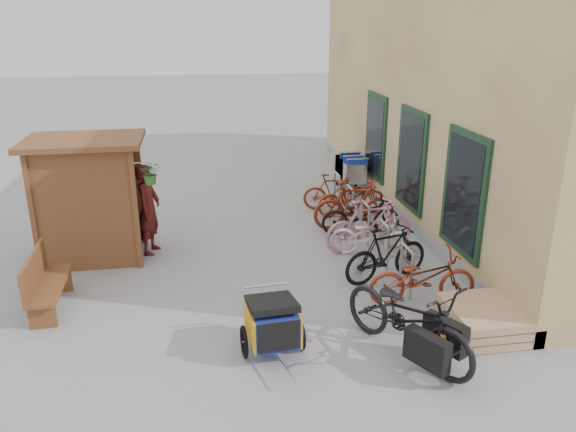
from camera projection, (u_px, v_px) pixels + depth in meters
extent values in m
plane|color=gray|center=(273.00, 303.00, 9.39)|extent=(80.00, 80.00, 0.00)
cube|color=#DAC37D|center=(515.00, 62.00, 13.40)|extent=(6.00, 13.00, 7.00)
cube|color=gray|center=(389.00, 202.00, 14.07)|extent=(0.18, 13.00, 0.30)
cube|color=#16321E|center=(464.00, 193.00, 9.85)|extent=(0.06, 1.50, 2.20)
cube|color=black|center=(462.00, 193.00, 9.85)|extent=(0.02, 1.25, 1.95)
cube|color=#16321E|center=(411.00, 160.00, 12.18)|extent=(0.06, 1.50, 2.20)
cube|color=black|center=(410.00, 160.00, 12.17)|extent=(0.02, 1.25, 1.95)
cube|color=#16321E|center=(376.00, 137.00, 14.50)|extent=(0.06, 1.50, 2.20)
cube|color=black|center=(375.00, 137.00, 14.49)|extent=(0.02, 1.25, 1.95)
cube|color=brown|center=(33.00, 216.00, 10.08)|extent=(0.09, 0.09, 2.30)
cube|color=brown|center=(136.00, 210.00, 10.36)|extent=(0.09, 0.09, 2.30)
cube|color=brown|center=(49.00, 195.00, 11.29)|extent=(0.09, 0.09, 2.30)
cube|color=brown|center=(141.00, 190.00, 11.57)|extent=(0.09, 0.09, 2.30)
cube|color=brown|center=(43.00, 205.00, 10.69)|extent=(0.05, 1.30, 2.30)
cube|color=brown|center=(85.00, 213.00, 10.25)|extent=(1.80, 0.05, 2.30)
cube|color=brown|center=(96.00, 193.00, 11.40)|extent=(1.80, 0.05, 2.30)
cube|color=brown|center=(83.00, 141.00, 10.42)|extent=(2.15, 1.65, 0.10)
cube|color=brown|center=(81.00, 215.00, 10.88)|extent=(1.30, 1.15, 0.04)
cube|color=brown|center=(78.00, 185.00, 10.68)|extent=(1.30, 1.15, 0.04)
cylinder|color=#A5A8AD|center=(141.00, 163.00, 10.09)|extent=(0.36, 0.02, 0.02)
imported|color=#306924|center=(151.00, 173.00, 10.18)|extent=(0.38, 0.33, 0.42)
cylinder|color=#A5A8AD|center=(411.00, 277.00, 9.37)|extent=(0.05, 0.05, 0.84)
cylinder|color=#A5A8AD|center=(401.00, 265.00, 9.83)|extent=(0.05, 0.05, 0.84)
cylinder|color=#A5A8AD|center=(408.00, 248.00, 9.46)|extent=(0.05, 0.50, 0.05)
cylinder|color=#A5A8AD|center=(388.00, 250.00, 10.49)|extent=(0.05, 0.05, 0.84)
cylinder|color=#A5A8AD|center=(379.00, 240.00, 10.95)|extent=(0.05, 0.05, 0.84)
cylinder|color=#A5A8AD|center=(385.00, 224.00, 10.58)|extent=(0.05, 0.50, 0.05)
cylinder|color=#A5A8AD|center=(369.00, 227.00, 11.60)|extent=(0.05, 0.05, 0.84)
cylinder|color=#A5A8AD|center=(362.00, 219.00, 12.06)|extent=(0.05, 0.05, 0.84)
cylinder|color=#A5A8AD|center=(366.00, 204.00, 11.69)|extent=(0.05, 0.50, 0.05)
cylinder|color=#A5A8AD|center=(353.00, 209.00, 12.72)|extent=(0.05, 0.05, 0.84)
cylinder|color=#A5A8AD|center=(347.00, 202.00, 13.18)|extent=(0.05, 0.05, 0.84)
cylinder|color=#A5A8AD|center=(350.00, 188.00, 12.81)|extent=(0.05, 0.50, 0.05)
cylinder|color=#A5A8AD|center=(340.00, 193.00, 13.83)|extent=(0.05, 0.05, 0.84)
cylinder|color=#A5A8AD|center=(335.00, 188.00, 14.29)|extent=(0.05, 0.05, 0.84)
cylinder|color=#A5A8AD|center=(338.00, 174.00, 13.92)|extent=(0.05, 0.50, 0.05)
cube|color=tan|center=(481.00, 327.00, 8.53)|extent=(1.00, 1.20, 0.12)
cube|color=tan|center=(482.00, 319.00, 8.48)|extent=(1.00, 1.20, 0.12)
cube|color=tan|center=(483.00, 311.00, 8.43)|extent=(1.00, 1.20, 0.12)
cube|color=brown|center=(50.00, 285.00, 9.08)|extent=(0.49, 1.54, 0.06)
cube|color=brown|center=(34.00, 270.00, 8.95)|extent=(0.08, 1.53, 0.51)
cube|color=brown|center=(42.00, 316.00, 8.59)|extent=(0.41, 0.07, 0.41)
cube|color=brown|center=(59.00, 281.00, 9.72)|extent=(0.41, 0.07, 0.41)
cube|color=silver|center=(352.00, 171.00, 15.14)|extent=(0.56, 0.87, 0.53)
cube|color=#1835A2|center=(357.00, 162.00, 14.61)|extent=(0.56, 0.04, 0.18)
cylinder|color=silver|center=(358.00, 159.00, 14.56)|extent=(0.59, 0.04, 0.04)
cylinder|color=black|center=(347.00, 194.00, 14.95)|extent=(0.04, 0.12, 0.12)
cube|color=silver|center=(349.00, 167.00, 15.47)|extent=(0.56, 0.87, 0.53)
cube|color=#1835A2|center=(354.00, 158.00, 14.94)|extent=(0.56, 0.04, 0.18)
cylinder|color=silver|center=(354.00, 156.00, 14.89)|extent=(0.59, 0.04, 0.04)
cylinder|color=black|center=(344.00, 190.00, 15.29)|extent=(0.04, 0.12, 0.12)
cube|color=silver|center=(345.00, 164.00, 15.80)|extent=(0.56, 0.87, 0.53)
cube|color=#1835A2|center=(350.00, 155.00, 15.27)|extent=(0.56, 0.04, 0.18)
cylinder|color=silver|center=(350.00, 153.00, 15.22)|extent=(0.59, 0.04, 0.04)
cylinder|color=black|center=(340.00, 187.00, 15.62)|extent=(0.04, 0.12, 0.12)
cube|color=navy|center=(272.00, 323.00, 7.89)|extent=(0.67, 0.85, 0.47)
cube|color=orange|center=(250.00, 326.00, 7.82)|extent=(0.09, 0.80, 0.47)
cube|color=orange|center=(295.00, 320.00, 7.97)|extent=(0.09, 0.80, 0.47)
cube|color=black|center=(279.00, 337.00, 7.50)|extent=(0.57, 0.07, 0.43)
cube|color=black|center=(272.00, 303.00, 7.84)|extent=(0.72, 0.82, 0.23)
torus|color=black|center=(244.00, 342.00, 7.88)|extent=(0.09, 0.47, 0.47)
torus|color=black|center=(300.00, 334.00, 8.07)|extent=(0.09, 0.47, 0.47)
cylinder|color=#B7B7BC|center=(284.00, 365.00, 7.35)|extent=(0.08, 0.68, 0.03)
cylinder|color=#B7B7BC|center=(266.00, 286.00, 8.17)|extent=(0.65, 0.08, 0.03)
imported|color=black|center=(408.00, 317.00, 7.78)|extent=(1.76, 2.37, 1.19)
cube|color=black|center=(427.00, 350.00, 7.27)|extent=(0.46, 0.66, 0.45)
cube|color=black|center=(445.00, 334.00, 7.63)|extent=(0.46, 0.66, 0.45)
cube|color=orange|center=(436.00, 339.00, 7.43)|extent=(0.19, 0.22, 0.12)
imported|color=maroon|center=(149.00, 209.00, 11.15)|extent=(0.61, 0.77, 1.83)
imported|color=maroon|center=(423.00, 278.00, 9.24)|extent=(1.83, 0.74, 0.94)
imported|color=black|center=(387.00, 254.00, 10.05)|extent=(1.79, 0.95, 1.03)
imported|color=white|center=(371.00, 236.00, 11.14)|extent=(1.72, 1.04, 0.85)
imported|color=#C8819B|center=(369.00, 226.00, 11.29)|extent=(1.89, 0.68, 1.11)
imported|color=black|center=(361.00, 215.00, 12.22)|extent=(1.77, 0.75, 0.90)
imported|color=maroon|center=(354.00, 205.00, 12.53)|extent=(1.87, 0.57, 1.12)
imported|color=maroon|center=(352.00, 197.00, 13.44)|extent=(1.76, 0.77, 0.90)
imported|color=maroon|center=(334.00, 192.00, 13.83)|extent=(1.56, 0.60, 0.91)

